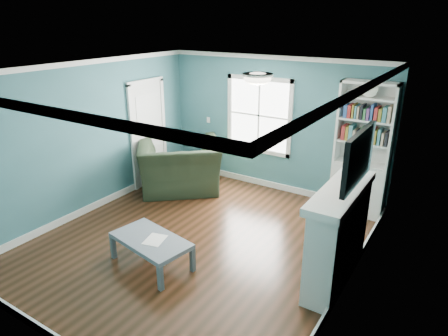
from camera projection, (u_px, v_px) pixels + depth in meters
The scene contains 13 objects.
floor at pixel (198, 241), 6.18m from camera, with size 5.00×5.00×0.00m, color black.
room_walls at pixel (196, 143), 5.61m from camera, with size 5.00×5.00×5.00m.
trim at pixel (196, 166), 5.74m from camera, with size 4.50×5.00×2.60m.
window at pixel (259, 115), 7.77m from camera, with size 1.40×0.06×1.50m.
bookshelf at pixel (361, 163), 6.77m from camera, with size 0.90×0.35×2.31m.
fireplace at pixel (339, 237), 5.06m from camera, with size 0.44×1.58×1.30m.
tv at pixel (359, 157), 4.62m from camera, with size 0.06×1.10×0.65m, color black.
door at pixel (148, 132), 8.02m from camera, with size 0.12×0.98×2.17m.
ceiling_fixture at pixel (258, 78), 4.90m from camera, with size 0.38×0.38×0.15m.
light_switch at pixel (208, 120), 8.46m from camera, with size 0.08×0.01×0.12m, color white.
recliner at pixel (179, 158), 7.77m from camera, with size 1.53×1.00×1.34m, color #1F2E1C.
coffee_table at pixel (151, 242), 5.47m from camera, with size 1.22×0.81×0.41m.
paper_sheet at pixel (155, 240), 5.42m from camera, with size 0.25×0.31×0.00m, color white.
Camera 1 is at (3.22, -4.32, 3.25)m, focal length 32.00 mm.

